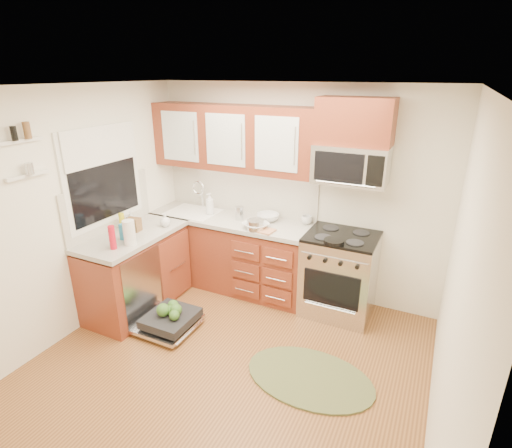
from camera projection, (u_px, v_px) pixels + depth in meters
The scene contains 38 objects.
floor at pixel (224, 370), 3.71m from camera, with size 3.50×3.50×0.00m, color brown.
ceiling at pixel (213, 87), 2.82m from camera, with size 3.50×3.50×0.00m, color white.
wall_back at pixel (295, 193), 4.74m from camera, with size 3.50×0.04×2.50m, color white.
wall_front at pixel (20, 392), 1.80m from camera, with size 3.50×0.04×2.50m, color white.
wall_left at pixel (68, 216), 3.98m from camera, with size 0.04×3.50×2.50m, color white.
wall_right at pixel (454, 297), 2.56m from camera, with size 0.04×3.50×2.50m, color white.
base_cabinet_back at pixel (231, 254), 5.08m from camera, with size 2.05×0.60×0.85m, color maroon.
base_cabinet_left at pixel (136, 274), 4.59m from camera, with size 0.60×1.25×0.85m, color maroon.
countertop_back at pixel (229, 220), 4.90m from camera, with size 2.07×0.64×0.05m, color #ACA69D.
countertop_left at pixel (133, 236), 4.42m from camera, with size 0.64×1.27×0.05m, color #ACA69D.
backsplash_back at pixel (240, 189), 5.04m from camera, with size 2.05×0.02×0.57m, color silver.
backsplash_left at pixel (109, 205), 4.43m from camera, with size 0.02×1.25×0.57m, color silver.
upper_cabinets at pixel (233, 138), 4.66m from camera, with size 2.05×0.35×0.75m, color maroon, non-canonical shape.
cabinet_over_mw at pixel (355, 121), 4.00m from camera, with size 0.76×0.35×0.47m, color maroon.
range at pixel (339, 274), 4.47m from camera, with size 0.76×0.64×0.95m, color silver, non-canonical shape.
microwave at pixel (351, 164), 4.13m from camera, with size 0.76×0.38×0.40m, color silver, non-canonical shape.
sink at pixel (193, 221), 5.13m from camera, with size 0.62×0.50×0.26m, color white, non-canonical shape.
dishwasher at pixel (168, 321), 4.28m from camera, with size 0.70×0.60×0.20m, color silver, non-canonical shape.
window at pixel (103, 176), 4.29m from camera, with size 0.03×1.05×1.05m, color white, non-canonical shape.
window_blind at pixel (100, 145), 4.16m from camera, with size 0.02×0.96×0.40m, color white.
shelf_upper at pixel (21, 141), 3.39m from camera, with size 0.04×0.40×0.03m, color white.
shelf_lower at pixel (28, 175), 3.49m from camera, with size 0.04×0.40×0.03m, color white.
rug at pixel (310, 378), 3.61m from camera, with size 1.17×0.76×0.02m, color brown, non-canonical shape.
skillet at pixel (334, 241), 4.09m from camera, with size 0.21×0.21×0.04m, color black.
stock_pot at pixel (256, 225), 4.49m from camera, with size 0.20×0.20×0.12m, color silver.
cutting_board at pixel (262, 230), 4.48m from camera, with size 0.28×0.18×0.02m, color tan.
canister at pixel (239, 213), 4.81m from camera, with size 0.10×0.10×0.16m, color silver.
paper_towel_roll at pixel (129, 233), 4.09m from camera, with size 0.12×0.12×0.26m, color white.
mustard_bottle at pixel (122, 222), 4.49m from camera, with size 0.06×0.06×0.19m, color yellow.
red_bottle at pixel (112, 238), 3.99m from camera, with size 0.07×0.07×0.25m, color red.
wooden_box at pixel (134, 224), 4.46m from camera, with size 0.15×0.11×0.15m, color brown.
blue_carton at pixel (125, 232), 4.22m from camera, with size 0.11×0.07×0.17m, color teal.
bowl_a at pixel (256, 226), 4.54m from camera, with size 0.28×0.28×0.07m, color #999999.
bowl_b at pixel (268, 217), 4.78m from camera, with size 0.27×0.27×0.08m, color #999999.
cup at pixel (307, 220), 4.67m from camera, with size 0.13×0.13×0.10m, color #999999.
soap_bottle_a at pixel (210, 204), 4.95m from camera, with size 0.11×0.11×0.28m, color #999999.
soap_bottle_b at pixel (131, 218), 4.61m from camera, with size 0.08×0.08×0.17m, color #999999.
soap_bottle_c at pixel (165, 220), 4.59m from camera, with size 0.12×0.12×0.15m, color #999999.
Camera 1 is at (1.57, -2.55, 2.60)m, focal length 28.00 mm.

